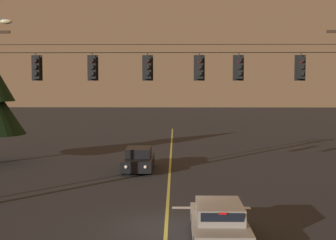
{
  "coord_description": "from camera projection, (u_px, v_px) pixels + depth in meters",
  "views": [
    {
      "loc": [
        0.34,
        -17.92,
        5.4
      ],
      "look_at": [
        0.0,
        4.51,
        3.7
      ],
      "focal_mm": 52.28,
      "sensor_mm": 36.0,
      "label": 1
    }
  ],
  "objects": [
    {
      "name": "ground_plane",
      "position": [
        166.0,
        227.0,
        18.28
      ],
      "size": [
        180.0,
        180.0,
        0.0
      ],
      "primitive_type": "plane",
      "color": "#28282B"
    },
    {
      "name": "lane_centre_stripe",
      "position": [
        169.0,
        178.0,
        27.76
      ],
      "size": [
        0.14,
        60.0,
        0.01
      ],
      "primitive_type": "cube",
      "color": "#D1C64C",
      "rests_on": "ground"
    },
    {
      "name": "stop_bar_paint",
      "position": [
        211.0,
        208.0,
        21.16
      ],
      "size": [
        3.4,
        0.36,
        0.01
      ],
      "primitive_type": "cube",
      "color": "silver",
      "rests_on": "ground"
    },
    {
      "name": "signal_span_assembly",
      "position": [
        168.0,
        110.0,
        21.46
      ],
      "size": [
        17.37,
        0.32,
        8.12
      ],
      "color": "#38281C",
      "rests_on": "ground"
    },
    {
      "name": "traffic_light_leftmost",
      "position": [
        36.0,
        68.0,
        21.39
      ],
      "size": [
        0.48,
        0.41,
        1.22
      ],
      "color": "black"
    },
    {
      "name": "traffic_light_left_inner",
      "position": [
        92.0,
        68.0,
        21.35
      ],
      "size": [
        0.48,
        0.41,
        1.22
      ],
      "color": "black"
    },
    {
      "name": "traffic_light_centre",
      "position": [
        148.0,
        68.0,
        21.32
      ],
      "size": [
        0.48,
        0.41,
        1.22
      ],
      "color": "black"
    },
    {
      "name": "traffic_light_right_inner",
      "position": [
        199.0,
        68.0,
        21.28
      ],
      "size": [
        0.48,
        0.41,
        1.22
      ],
      "color": "black"
    },
    {
      "name": "traffic_light_rightmost",
      "position": [
        239.0,
        68.0,
        21.26
      ],
      "size": [
        0.48,
        0.41,
        1.22
      ],
      "color": "black"
    },
    {
      "name": "traffic_light_far_right",
      "position": [
        301.0,
        68.0,
        21.22
      ],
      "size": [
        0.48,
        0.41,
        1.22
      ],
      "color": "black"
    },
    {
      "name": "car_waiting_near_lane",
      "position": [
        219.0,
        224.0,
        16.5
      ],
      "size": [
        1.8,
        4.33,
        1.39
      ],
      "color": "gray",
      "rests_on": "ground"
    },
    {
      "name": "car_oncoming_lead",
      "position": [
        139.0,
        160.0,
        30.31
      ],
      "size": [
        1.8,
        4.42,
        1.39
      ],
      "color": "black",
      "rests_on": "ground"
    }
  ]
}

